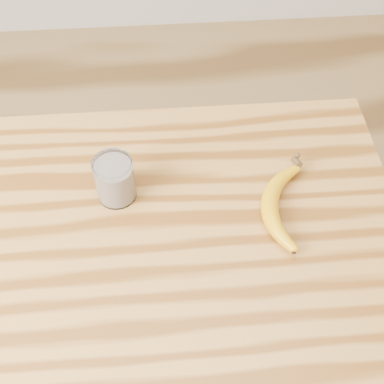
{
  "coord_description": "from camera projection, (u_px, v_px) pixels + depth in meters",
  "views": [
    {
      "loc": [
        0.17,
        -0.46,
        1.71
      ],
      "look_at": [
        0.22,
        0.14,
        0.93
      ],
      "focal_mm": 50.0,
      "sensor_mm": 36.0,
      "label": 1
    }
  ],
  "objects": [
    {
      "name": "table",
      "position": [
        84.0,
        310.0,
        1.01
      ],
      "size": [
        1.2,
        0.8,
        0.9
      ],
      "color": "#AB7633",
      "rests_on": "ground"
    },
    {
      "name": "banana",
      "position": [
        269.0,
        204.0,
        0.98
      ],
      "size": [
        0.16,
        0.29,
        0.03
      ],
      "primitive_type": null,
      "rotation": [
        0.0,
        0.0,
        -0.22
      ],
      "color": "#D89909",
      "rests_on": "table"
    },
    {
      "name": "smoothie_glass",
      "position": [
        115.0,
        180.0,
        0.98
      ],
      "size": [
        0.07,
        0.07,
        0.09
      ],
      "color": "white",
      "rests_on": "table"
    }
  ]
}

